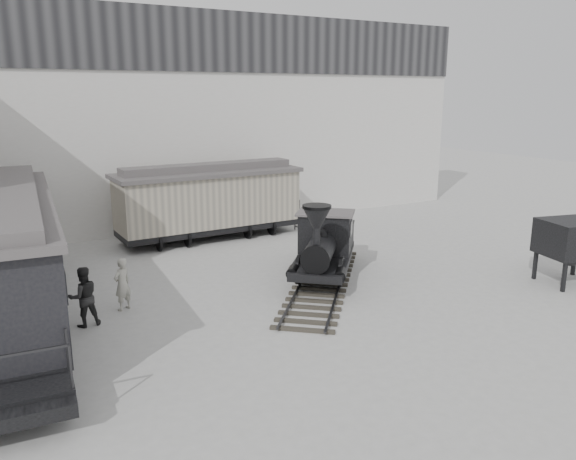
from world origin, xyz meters
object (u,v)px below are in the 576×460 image
locomotive (324,249)px  passenger_coach (3,256)px  visitor_a (122,284)px  coal_hopper (573,242)px  visitor_b (83,297)px  boxcar (209,200)px

locomotive → passenger_coach: size_ratio=0.58×
visitor_a → coal_hopper: 16.19m
visitor_b → coal_hopper: coal_hopper is taller
boxcar → coal_hopper: 15.85m
boxcar → coal_hopper: boxcar is taller
visitor_a → visitor_b: visitor_b is taller
passenger_coach → visitor_b: size_ratio=7.67×
locomotive → visitor_a: size_ratio=4.67×
boxcar → coal_hopper: (9.37, -12.78, -0.37)m
passenger_coach → locomotive: bearing=-3.5°
passenger_coach → boxcar: bearing=39.2°
visitor_b → passenger_coach: bearing=-44.1°
boxcar → locomotive: bearing=-81.1°
boxcar → visitor_a: bearing=-130.5°
boxcar → visitor_b: size_ratio=4.87×
visitor_a → visitor_b: (-1.33, -0.76, 0.05)m
passenger_coach → visitor_a: size_ratio=8.12×
locomotive → boxcar: 8.14m
visitor_a → visitor_b: size_ratio=0.94×
coal_hopper → boxcar: bearing=138.9°
locomotive → visitor_b: (-8.80, -0.29, -0.25)m
boxcar → visitor_b: boxcar is taller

